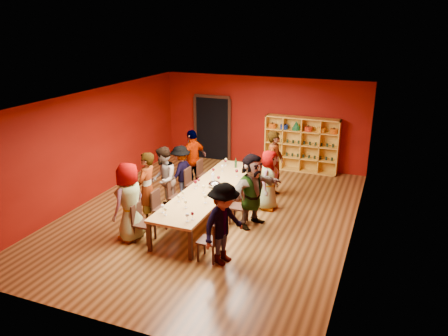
# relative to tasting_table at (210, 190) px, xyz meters

# --- Properties ---
(room_shell) EXTENTS (7.10, 9.10, 3.04)m
(room_shell) POSITION_rel_tasting_table_xyz_m (0.00, 0.00, 0.80)
(room_shell) COLOR #563516
(room_shell) RESTS_ON ground
(tasting_table) EXTENTS (1.10, 4.50, 0.75)m
(tasting_table) POSITION_rel_tasting_table_xyz_m (0.00, 0.00, 0.00)
(tasting_table) COLOR #AF8749
(tasting_table) RESTS_ON ground
(doorway) EXTENTS (1.40, 0.17, 2.30)m
(doorway) POSITION_rel_tasting_table_xyz_m (-1.80, 4.43, 0.42)
(doorway) COLOR black
(doorway) RESTS_ON ground
(shelving_unit) EXTENTS (2.40, 0.40, 1.80)m
(shelving_unit) POSITION_rel_tasting_table_xyz_m (1.40, 4.32, 0.28)
(shelving_unit) COLOR gold
(shelving_unit) RESTS_ON ground
(chair_person_left_0) EXTENTS (0.42, 0.42, 0.89)m
(chair_person_left_0) POSITION_rel_tasting_table_xyz_m (-0.91, -1.82, -0.20)
(chair_person_left_0) COLOR black
(chair_person_left_0) RESTS_ON ground
(person_left_0) EXTENTS (0.62, 0.96, 1.82)m
(person_left_0) POSITION_rel_tasting_table_xyz_m (-1.18, -1.82, 0.21)
(person_left_0) COLOR beige
(person_left_0) RESTS_ON ground
(chair_person_left_1) EXTENTS (0.42, 0.42, 0.89)m
(chair_person_left_1) POSITION_rel_tasting_table_xyz_m (-0.91, -0.96, -0.20)
(chair_person_left_1) COLOR black
(chair_person_left_1) RESTS_ON ground
(person_left_1) EXTENTS (0.54, 0.70, 1.81)m
(person_left_1) POSITION_rel_tasting_table_xyz_m (-1.25, -0.96, 0.21)
(person_left_1) COLOR #4F4F55
(person_left_1) RESTS_ON ground
(chair_person_left_2) EXTENTS (0.42, 0.42, 0.89)m
(chair_person_left_2) POSITION_rel_tasting_table_xyz_m (-0.91, -0.17, -0.20)
(chair_person_left_2) COLOR black
(chair_person_left_2) RESTS_ON ground
(person_left_2) EXTENTS (0.76, 0.95, 1.72)m
(person_left_2) POSITION_rel_tasting_table_xyz_m (-1.24, -0.17, 0.16)
(person_left_2) COLOR #D38E92
(person_left_2) RESTS_ON ground
(chair_person_left_3) EXTENTS (0.42, 0.42, 0.89)m
(chair_person_left_3) POSITION_rel_tasting_table_xyz_m (-0.91, 0.80, -0.20)
(chair_person_left_3) COLOR black
(chair_person_left_3) RESTS_ON ground
(person_left_3) EXTENTS (0.49, 1.01, 1.51)m
(person_left_3) POSITION_rel_tasting_table_xyz_m (-1.23, 0.80, 0.05)
(person_left_3) COLOR #CB8893
(person_left_3) RESTS_ON ground
(chair_person_left_4) EXTENTS (0.42, 0.42, 0.89)m
(chair_person_left_4) POSITION_rel_tasting_table_xyz_m (-0.91, 1.60, -0.20)
(chair_person_left_4) COLOR black
(chair_person_left_4) RESTS_ON ground
(person_left_4) EXTENTS (0.78, 1.13, 1.77)m
(person_left_4) POSITION_rel_tasting_table_xyz_m (-1.24, 1.60, 0.18)
(person_left_4) COLOR #5583B0
(person_left_4) RESTS_ON ground
(chair_person_right_0) EXTENTS (0.42, 0.42, 0.89)m
(chair_person_right_0) POSITION_rel_tasting_table_xyz_m (0.91, -2.00, -0.20)
(chair_person_right_0) COLOR black
(chair_person_right_0) RESTS_ON ground
(person_right_0) EXTENTS (0.77, 1.22, 1.75)m
(person_right_0) POSITION_rel_tasting_table_xyz_m (1.16, -2.00, 0.18)
(person_right_0) COLOR silver
(person_right_0) RESTS_ON ground
(chair_person_right_2) EXTENTS (0.42, 0.42, 0.89)m
(chair_person_right_2) POSITION_rel_tasting_table_xyz_m (0.91, -0.15, -0.20)
(chair_person_right_2) COLOR black
(chair_person_right_2) RESTS_ON ground
(person_right_2) EXTENTS (1.12, 1.74, 1.82)m
(person_right_2) POSITION_rel_tasting_table_xyz_m (1.16, -0.15, 0.21)
(person_right_2) COLOR #CE8A96
(person_right_2) RESTS_ON ground
(chair_person_right_3) EXTENTS (0.42, 0.42, 0.89)m
(chair_person_right_3) POSITION_rel_tasting_table_xyz_m (0.91, 0.95, -0.20)
(chair_person_right_3) COLOR black
(chair_person_right_3) RESTS_ON ground
(person_right_3) EXTENTS (0.52, 0.83, 1.60)m
(person_right_3) POSITION_rel_tasting_table_xyz_m (1.26, 0.95, 0.10)
(person_right_3) COLOR beige
(person_right_3) RESTS_ON ground
(chair_person_right_4) EXTENTS (0.42, 0.42, 0.89)m
(chair_person_right_4) POSITION_rel_tasting_table_xyz_m (0.91, 1.88, -0.20)
(chair_person_right_4) COLOR black
(chair_person_right_4) RESTS_ON ground
(person_right_4) EXTENTS (0.51, 0.70, 1.89)m
(person_right_4) POSITION_rel_tasting_table_xyz_m (1.16, 1.88, 0.24)
(person_right_4) COLOR #5881B5
(person_right_4) RESTS_ON ground
(wine_glass_0) EXTENTS (0.09, 0.09, 0.22)m
(wine_glass_0) POSITION_rel_tasting_table_xyz_m (-0.01, -0.38, 0.21)
(wine_glass_0) COLOR white
(wine_glass_0) RESTS_ON tasting_table
(wine_glass_1) EXTENTS (0.08, 0.08, 0.20)m
(wine_glass_1) POSITION_rel_tasting_table_xyz_m (-0.38, -1.75, 0.20)
(wine_glass_1) COLOR white
(wine_glass_1) RESTS_ON tasting_table
(wine_glass_2) EXTENTS (0.07, 0.07, 0.18)m
(wine_glass_2) POSITION_rel_tasting_table_xyz_m (-0.34, -0.83, 0.18)
(wine_glass_2) COLOR white
(wine_glass_2) RESTS_ON tasting_table
(wine_glass_3) EXTENTS (0.08, 0.08, 0.20)m
(wine_glass_3) POSITION_rel_tasting_table_xyz_m (0.32, -1.94, 0.20)
(wine_glass_3) COLOR white
(wine_glass_3) RESTS_ON tasting_table
(wine_glass_4) EXTENTS (0.08, 0.08, 0.21)m
(wine_glass_4) POSITION_rel_tasting_table_xyz_m (0.29, -0.18, 0.20)
(wine_glass_4) COLOR white
(wine_glass_4) RESTS_ON tasting_table
(wine_glass_5) EXTENTS (0.09, 0.09, 0.22)m
(wine_glass_5) POSITION_rel_tasting_table_xyz_m (-0.33, -0.16, 0.21)
(wine_glass_5) COLOR white
(wine_glass_5) RESTS_ON tasting_table
(wine_glass_6) EXTENTS (0.08, 0.08, 0.20)m
(wine_glass_6) POSITION_rel_tasting_table_xyz_m (-0.02, -1.32, 0.19)
(wine_glass_6) COLOR white
(wine_glass_6) RESTS_ON tasting_table
(wine_glass_7) EXTENTS (0.08, 0.08, 0.19)m
(wine_glass_7) POSITION_rel_tasting_table_xyz_m (-0.28, 1.77, 0.19)
(wine_glass_7) COLOR white
(wine_glass_7) RESTS_ON tasting_table
(wine_glass_8) EXTENTS (0.07, 0.07, 0.19)m
(wine_glass_8) POSITION_rel_tasting_table_xyz_m (-0.26, -1.84, 0.19)
(wine_glass_8) COLOR white
(wine_glass_8) RESTS_ON tasting_table
(wine_glass_9) EXTENTS (0.07, 0.07, 0.18)m
(wine_glass_9) POSITION_rel_tasting_table_xyz_m (0.32, 1.67, 0.18)
(wine_glass_9) COLOR white
(wine_glass_9) RESTS_ON tasting_table
(wine_glass_10) EXTENTS (0.08, 0.08, 0.20)m
(wine_glass_10) POSITION_rel_tasting_table_xyz_m (0.07, 0.38, 0.20)
(wine_glass_10) COLOR white
(wine_glass_10) RESTS_ON tasting_table
(wine_glass_11) EXTENTS (0.07, 0.07, 0.18)m
(wine_glass_11) POSITION_rel_tasting_table_xyz_m (0.37, -1.81, 0.18)
(wine_glass_11) COLOR white
(wine_glass_11) RESTS_ON tasting_table
(wine_glass_12) EXTENTS (0.08, 0.08, 0.20)m
(wine_glass_12) POSITION_rel_tasting_table_xyz_m (0.36, 1.94, 0.20)
(wine_glass_12) COLOR white
(wine_glass_12) RESTS_ON tasting_table
(wine_glass_13) EXTENTS (0.07, 0.07, 0.18)m
(wine_glass_13) POSITION_rel_tasting_table_xyz_m (-0.35, 0.08, 0.18)
(wine_glass_13) COLOR white
(wine_glass_13) RESTS_ON tasting_table
(wine_glass_14) EXTENTS (0.08, 0.08, 0.20)m
(wine_glass_14) POSITION_rel_tasting_table_xyz_m (-0.30, 1.86, 0.19)
(wine_glass_14) COLOR white
(wine_glass_14) RESTS_ON tasting_table
(wine_glass_15) EXTENTS (0.07, 0.07, 0.18)m
(wine_glass_15) POSITION_rel_tasting_table_xyz_m (-0.33, -1.08, 0.18)
(wine_glass_15) COLOR white
(wine_glass_15) RESTS_ON tasting_table
(wine_glass_16) EXTENTS (0.09, 0.09, 0.22)m
(wine_glass_16) POSITION_rel_tasting_table_xyz_m (0.28, -0.92, 0.21)
(wine_glass_16) COLOR white
(wine_glass_16) RESTS_ON tasting_table
(wine_glass_17) EXTENTS (0.08, 0.08, 0.21)m
(wine_glass_17) POSITION_rel_tasting_table_xyz_m (0.34, 1.02, 0.20)
(wine_glass_17) COLOR white
(wine_glass_17) RESTS_ON tasting_table
(wine_glass_18) EXTENTS (0.08, 0.08, 0.19)m
(wine_glass_18) POSITION_rel_tasting_table_xyz_m (-0.18, 1.28, 0.19)
(wine_glass_18) COLOR white
(wine_glass_18) RESTS_ON tasting_table
(wine_glass_19) EXTENTS (0.07, 0.07, 0.19)m
(wine_glass_19) POSITION_rel_tasting_table_xyz_m (-0.31, 0.94, 0.19)
(wine_glass_19) COLOR white
(wine_glass_19) RESTS_ON tasting_table
(spittoon_bowl) EXTENTS (0.32, 0.32, 0.17)m
(spittoon_bowl) POSITION_rel_tasting_table_xyz_m (0.08, 0.09, 0.12)
(spittoon_bowl) COLOR #B0B2B7
(spittoon_bowl) RESTS_ON tasting_table
(carafe_a) EXTENTS (0.12, 0.12, 0.24)m
(carafe_a) POSITION_rel_tasting_table_xyz_m (-0.12, 0.47, 0.16)
(carafe_a) COLOR white
(carafe_a) RESTS_ON tasting_table
(carafe_b) EXTENTS (0.13, 0.13, 0.26)m
(carafe_b) POSITION_rel_tasting_table_xyz_m (0.24, -0.26, 0.17)
(carafe_b) COLOR white
(carafe_b) RESTS_ON tasting_table
(wine_bottle) EXTENTS (0.08, 0.08, 0.28)m
(wine_bottle) POSITION_rel_tasting_table_xyz_m (0.05, 1.73, 0.16)
(wine_bottle) COLOR #123419
(wine_bottle) RESTS_ON tasting_table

